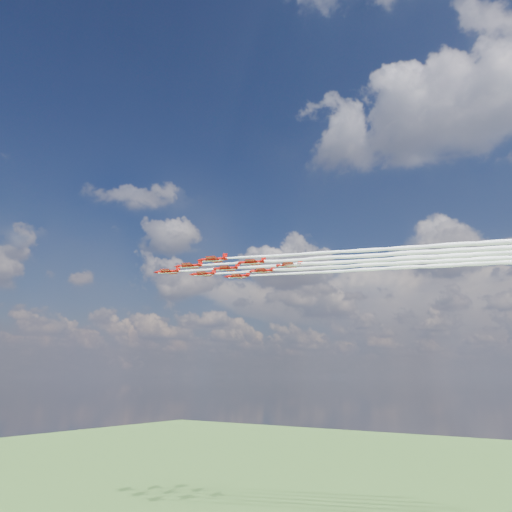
{
  "coord_description": "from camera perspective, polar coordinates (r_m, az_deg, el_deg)",
  "views": [
    {
      "loc": [
        86.11,
        -124.33,
        44.7
      ],
      "look_at": [
        2.53,
        -0.81,
        81.04
      ],
      "focal_mm": 35.0,
      "sensor_mm": 36.0,
      "label": 1
    }
  ],
  "objects": [
    {
      "name": "jet_row2_port",
      "position": [
        142.07,
        12.73,
        0.05
      ],
      "size": [
        106.41,
        41.2,
        2.3
      ],
      "rotation": [
        0.0,
        0.0,
        0.35
      ],
      "color": "red"
    },
    {
      "name": "jet_row4_port",
      "position": [
        143.04,
        20.63,
        0.51
      ],
      "size": [
        106.41,
        41.2,
        2.3
      ],
      "rotation": [
        0.0,
        0.0,
        0.35
      ],
      "color": "red"
    },
    {
      "name": "jet_lead",
      "position": [
        148.69,
        9.02,
        -0.73
      ],
      "size": [
        106.41,
        41.2,
        2.3
      ],
      "rotation": [
        0.0,
        0.0,
        0.35
      ],
      "color": "red"
    },
    {
      "name": "jet_row2_starb",
      "position": [
        154.3,
        12.88,
        -1.02
      ],
      "size": [
        106.41,
        41.2,
        2.3
      ],
      "rotation": [
        0.0,
        0.0,
        0.35
      ],
      "color": "red"
    },
    {
      "name": "jet_row3_centre",
      "position": [
        148.32,
        16.61,
        -0.29
      ],
      "size": [
        106.41,
        41.2,
        2.3
      ],
      "rotation": [
        0.0,
        0.0,
        0.35
      ],
      "color": "red"
    },
    {
      "name": "jet_row3_port",
      "position": [
        136.13,
        16.78,
        0.9
      ],
      "size": [
        106.41,
        41.2,
        2.3
      ],
      "rotation": [
        0.0,
        0.0,
        0.35
      ],
      "color": "red"
    },
    {
      "name": "jet_tail",
      "position": [
        150.54,
        24.1,
        0.15
      ],
      "size": [
        106.41,
        41.2,
        2.3
      ],
      "rotation": [
        0.0,
        0.0,
        0.35
      ],
      "color": "red"
    },
    {
      "name": "jet_row4_starb",
      "position": [
        155.2,
        20.16,
        -0.59
      ],
      "size": [
        106.41,
        41.2,
        2.3
      ],
      "rotation": [
        0.0,
        0.0,
        0.35
      ],
      "color": "red"
    },
    {
      "name": "jet_row3_starb",
      "position": [
        160.56,
        16.46,
        -1.29
      ],
      "size": [
        106.41,
        41.2,
        2.3
      ],
      "rotation": [
        0.0,
        0.0,
        0.35
      ],
      "color": "red"
    }
  ]
}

